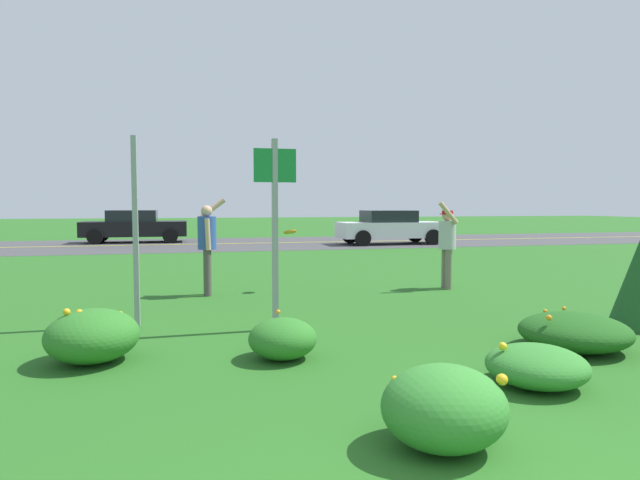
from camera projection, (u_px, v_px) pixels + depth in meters
The scene contains 15 objects.
ground_plane at pixel (272, 277), 12.44m from camera, with size 120.00×120.00×0.00m, color #26601E.
highway_strip at pixel (233, 244), 23.18m from camera, with size 120.00×8.20×0.01m, color #424244.
highway_center_stripe at pixel (233, 243), 23.18m from camera, with size 120.00×0.16×0.00m, color yellow.
daylily_clump_mid_right at pixel (283, 339), 5.80m from camera, with size 0.75×0.75×0.49m.
daylily_clump_front_right at pixel (444, 407), 3.66m from camera, with size 0.88×0.81×0.57m.
daylily_clump_front_left at pixel (574, 332), 6.18m from camera, with size 1.26×1.22×0.46m.
daylily_clump_mid_center at pixel (93, 336), 5.69m from camera, with size 0.96×1.01×0.60m.
daylily_clump_near_camera at pixel (537, 366), 4.94m from camera, with size 0.93×0.92×0.41m.
sign_post_near_path at pixel (136, 232), 7.33m from camera, with size 0.07×0.10×2.62m.
sign_post_by_roadside at pixel (275, 215), 7.05m from camera, with size 0.56×0.10×2.55m.
person_thrower_blue_shirt at pixel (207, 241), 9.85m from camera, with size 0.53×0.50×1.81m.
person_catcher_red_cap_gray_shirt at pixel (447, 241), 10.65m from camera, with size 0.46×0.50×1.76m.
frisbee_orange at pixel (290, 232), 10.32m from camera, with size 0.26×0.25×0.11m.
car_black_center_left at pixel (134, 226), 23.90m from camera, with size 4.50×2.00×1.45m.
car_white_center_right at pixel (390, 227), 22.91m from camera, with size 4.50×2.00×1.45m.
Camera 1 is at (-1.88, -1.18, 1.68)m, focal length 29.92 mm.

